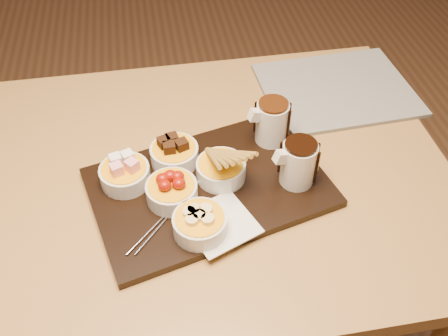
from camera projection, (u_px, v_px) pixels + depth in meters
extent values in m
cube|color=#A77A3E|center=(167.00, 182.00, 1.06)|extent=(1.20, 0.80, 0.04)
cylinder|color=#A77A3E|center=(332.00, 163.00, 1.62)|extent=(0.06, 0.06, 0.71)
cube|color=black|center=(209.00, 187.00, 1.01)|extent=(0.52, 0.40, 0.02)
cube|color=white|center=(220.00, 223.00, 0.93)|extent=(0.16, 0.16, 0.00)
cylinder|color=silver|center=(125.00, 175.00, 0.99)|extent=(0.10, 0.10, 0.04)
cylinder|color=silver|center=(175.00, 155.00, 1.03)|extent=(0.10, 0.10, 0.04)
cylinder|color=silver|center=(172.00, 192.00, 0.96)|extent=(0.10, 0.10, 0.04)
cylinder|color=silver|center=(221.00, 170.00, 1.00)|extent=(0.10, 0.10, 0.04)
cylinder|color=silver|center=(200.00, 224.00, 0.91)|extent=(0.10, 0.10, 0.04)
cylinder|color=silver|center=(298.00, 164.00, 0.98)|extent=(0.08, 0.08, 0.09)
cylinder|color=silver|center=(272.00, 123.00, 1.06)|extent=(0.08, 0.08, 0.09)
cube|color=beige|center=(336.00, 89.00, 1.24)|extent=(0.38, 0.31, 0.01)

